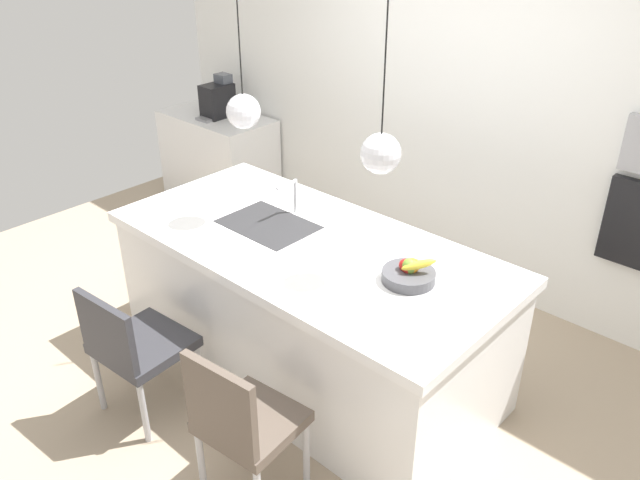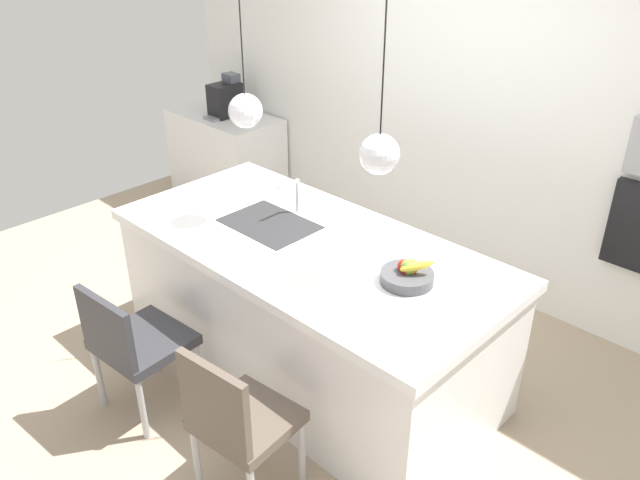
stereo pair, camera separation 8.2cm
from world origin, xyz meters
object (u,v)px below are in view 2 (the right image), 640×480
at_px(chair_near, 133,341).
at_px(chair_middle, 237,419).
at_px(fruit_bowl, 408,274).
at_px(coffee_machine, 225,99).

relative_size(chair_near, chair_middle, 0.92).
relative_size(fruit_bowl, chair_near, 0.33).
xyz_separation_m(fruit_bowl, coffee_machine, (-3.03, 1.23, 0.05)).
bearing_deg(fruit_bowl, coffee_machine, 157.91).
height_order(chair_near, chair_middle, chair_middle).
distance_m(fruit_bowl, chair_near, 1.56).
relative_size(fruit_bowl, chair_middle, 0.31).
height_order(fruit_bowl, coffee_machine, coffee_machine).
height_order(fruit_bowl, chair_middle, fruit_bowl).
bearing_deg(chair_middle, chair_near, 179.86).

